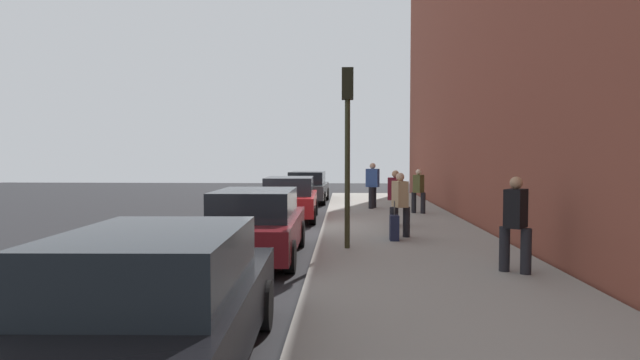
% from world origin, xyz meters
% --- Properties ---
extents(ground_plane, '(56.00, 56.00, 0.00)m').
position_xyz_m(ground_plane, '(0.00, 0.00, 0.00)').
color(ground_plane, black).
extents(sidewalk, '(28.00, 4.60, 0.15)m').
position_xyz_m(sidewalk, '(0.00, -3.30, 0.07)').
color(sidewalk, gray).
rests_on(sidewalk, ground).
extents(lane_stripe_centre, '(28.00, 0.14, 0.01)m').
position_xyz_m(lane_stripe_centre, '(0.00, 3.20, 0.00)').
color(lane_stripe_centre, gold).
rests_on(lane_stripe_centre, ground).
extents(parked_car_black, '(4.61, 2.03, 1.51)m').
position_xyz_m(parked_car_black, '(-10.78, 0.17, 0.76)').
color(parked_car_black, black).
rests_on(parked_car_black, ground).
extents(parked_car_maroon, '(4.70, 1.96, 1.51)m').
position_xyz_m(parked_car_maroon, '(-4.66, 0.24, 0.76)').
color(parked_car_maroon, black).
rests_on(parked_car_maroon, ground).
extents(parked_car_red, '(4.55, 2.00, 1.51)m').
position_xyz_m(parked_car_red, '(2.38, 0.25, 0.76)').
color(parked_car_red, black).
rests_on(parked_car_red, ground).
extents(parked_car_charcoal, '(4.61, 1.97, 1.51)m').
position_xyz_m(parked_car_charcoal, '(9.25, 0.10, 0.76)').
color(parked_car_charcoal, black).
rests_on(parked_car_charcoal, ground).
extents(pedestrian_burgundy_coat, '(0.55, 0.48, 1.67)m').
position_xyz_m(pedestrian_burgundy_coat, '(-0.30, -3.18, 1.04)').
color(pedestrian_burgundy_coat, black).
rests_on(pedestrian_burgundy_coat, sidewalk).
extents(pedestrian_black_coat, '(0.55, 0.51, 1.72)m').
position_xyz_m(pedestrian_black_coat, '(-6.45, -4.70, 1.07)').
color(pedestrian_black_coat, black).
rests_on(pedestrian_black_coat, sidewalk).
extents(pedestrian_tan_coat, '(0.51, 0.53, 1.66)m').
position_xyz_m(pedestrian_tan_coat, '(-2.45, -3.09, 1.04)').
color(pedestrian_tan_coat, black).
rests_on(pedestrian_tan_coat, sidewalk).
extents(pedestrian_olive_coat, '(0.52, 0.49, 1.62)m').
position_xyz_m(pedestrian_olive_coat, '(3.37, -4.39, 1.01)').
color(pedestrian_olive_coat, black).
rests_on(pedestrian_olive_coat, sidewalk).
extents(pedestrian_blue_coat, '(0.58, 0.57, 1.83)m').
position_xyz_m(pedestrian_blue_coat, '(5.17, -2.81, 1.12)').
color(pedestrian_blue_coat, black).
rests_on(pedestrian_blue_coat, sidewalk).
extents(traffic_light_pole, '(0.35, 0.26, 4.05)m').
position_xyz_m(traffic_light_pole, '(-4.07, -1.73, 2.91)').
color(traffic_light_pole, '#2D2D19').
rests_on(traffic_light_pole, sidewalk).
extents(rolling_suitcase, '(0.34, 0.22, 0.98)m').
position_xyz_m(rolling_suitcase, '(-2.95, -2.90, 0.46)').
color(rolling_suitcase, '#191E38').
rests_on(rolling_suitcase, sidewalk).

